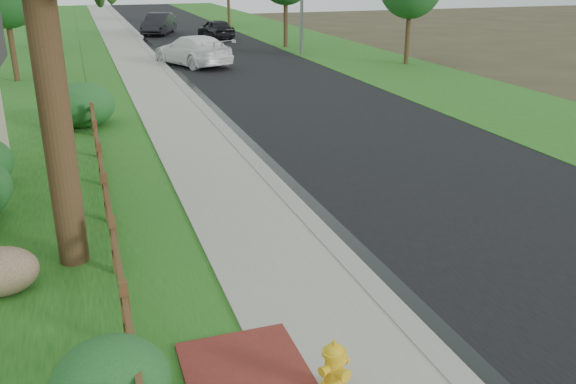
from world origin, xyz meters
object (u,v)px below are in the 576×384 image
object	(u,v)px
ranch_fence	(103,177)
white_suv	(193,50)
fire_hydrant	(334,368)
dark_car_mid	(216,29)

from	to	relation	value
ranch_fence	white_suv	world-z (taller)	white_suv
white_suv	ranch_fence	bearing A→B (deg)	52.60
ranch_fence	fire_hydrant	world-z (taller)	ranch_fence
dark_car_mid	fire_hydrant	bearing A→B (deg)	71.44
dark_car_mid	white_suv	bearing A→B (deg)	63.63
fire_hydrant	white_suv	distance (m)	27.29
fire_hydrant	dark_car_mid	distance (m)	39.40
ranch_fence	fire_hydrant	size ratio (longest dim) A/B	23.17
fire_hydrant	ranch_fence	bearing A→B (deg)	106.61
fire_hydrant	white_suv	size ratio (longest dim) A/B	0.13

